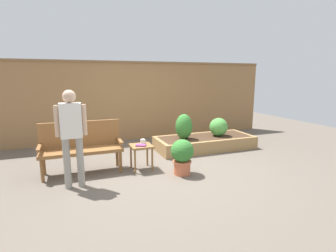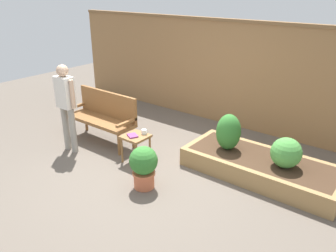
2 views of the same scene
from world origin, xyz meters
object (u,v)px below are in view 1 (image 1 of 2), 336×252
shrub_far_corner (219,127)px  person_by_bench (71,130)px  side_table (141,149)px  shrub_near_bench (184,127)px  book_on_table (141,145)px  cup_on_table (143,141)px  potted_boxwood (182,155)px  garden_bench (81,143)px

shrub_far_corner → person_by_bench: (-3.41, -1.23, 0.41)m
side_table → shrub_near_bench: shrub_near_bench is taller
book_on_table → shrub_far_corner: shrub_far_corner is taller
cup_on_table → potted_boxwood: (0.56, -0.64, -0.16)m
side_table → cup_on_table: (0.07, 0.14, 0.12)m
garden_bench → cup_on_table: size_ratio=12.09×
cup_on_table → person_by_bench: (-1.28, -0.54, 0.41)m
book_on_table → person_by_bench: (-1.20, -0.35, 0.44)m
side_table → shrub_far_corner: (2.20, 0.83, 0.13)m
garden_bench → potted_boxwood: bearing=-24.8°
cup_on_table → shrub_near_bench: shrub_near_bench is taller
cup_on_table → shrub_near_bench: size_ratio=0.20×
cup_on_table → shrub_near_bench: 1.38m
potted_boxwood → shrub_far_corner: shrub_far_corner is taller
cup_on_table → shrub_far_corner: 2.24m
book_on_table → shrub_near_bench: bearing=61.1°
cup_on_table → shrub_far_corner: shrub_far_corner is taller
potted_boxwood → cup_on_table: bearing=131.0°
shrub_near_bench → person_by_bench: size_ratio=0.38×
garden_bench → shrub_near_bench: (2.32, 0.55, 0.05)m
garden_bench → shrub_far_corner: 3.31m
side_table → person_by_bench: (-1.21, -0.41, 0.54)m
potted_boxwood → shrub_far_corner: 2.07m
shrub_far_corner → shrub_near_bench: bearing=180.0°
person_by_bench → shrub_near_bench: bearing=26.5°
cup_on_table → potted_boxwood: 0.86m
cup_on_table → book_on_table: bearing=-114.8°
side_table → book_on_table: 0.11m
potted_boxwood → shrub_far_corner: size_ratio=1.45×
garden_bench → shrub_near_bench: 2.38m
garden_bench → cup_on_table: 1.14m
side_table → shrub_far_corner: shrub_far_corner is taller
garden_bench → cup_on_table: garden_bench is taller
cup_on_table → shrub_far_corner: bearing=17.9°
garden_bench → side_table: 1.11m
book_on_table → shrub_near_bench: size_ratio=0.30×
side_table → potted_boxwood: 0.80m
cup_on_table → potted_boxwood: potted_boxwood is taller
garden_bench → book_on_table: (1.04, -0.33, -0.05)m
cup_on_table → book_on_table: (-0.09, -0.19, -0.03)m
potted_boxwood → person_by_bench: person_by_bench is taller
book_on_table → shrub_near_bench: shrub_near_bench is taller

